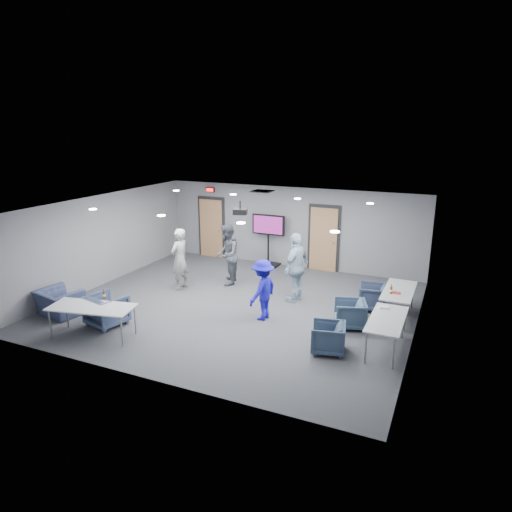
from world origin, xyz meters
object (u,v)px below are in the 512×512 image
at_px(chair_right_a, 373,297).
at_px(projector, 240,211).
at_px(person_d, 263,290).
at_px(chair_right_c, 328,338).
at_px(person_c, 296,267).
at_px(chair_right_b, 350,314).
at_px(bottle_front, 104,295).
at_px(table_right_b, 387,321).
at_px(chair_front_b, 59,303).
at_px(person_a, 180,259).
at_px(table_front_left, 92,308).
at_px(table_right_a, 399,292).
at_px(tv_stand, 268,237).
at_px(bottle_right, 391,290).
at_px(person_b, 227,254).
at_px(chair_front_a, 107,310).

xyz_separation_m(chair_right_a, projector, (-3.62, -0.46, 2.07)).
height_order(person_d, chair_right_c, person_d).
height_order(person_c, chair_right_b, person_c).
bearing_deg(bottle_front, table_right_b, 13.86).
bearing_deg(person_c, projector, -70.74).
bearing_deg(chair_front_b, projector, -128.19).
height_order(person_a, table_front_left, person_a).
bearing_deg(chair_right_c, chair_right_b, 161.93).
height_order(chair_right_b, table_right_a, table_right_a).
bearing_deg(person_d, tv_stand, -150.13).
relative_size(chair_right_b, table_right_a, 0.43).
bearing_deg(person_d, projector, -127.33).
bearing_deg(person_a, table_right_b, 83.98).
distance_m(bottle_right, projector, 4.42).
height_order(chair_right_a, table_right_b, table_right_b).
distance_m(chair_front_b, table_front_left, 1.80).
bearing_deg(table_right_a, person_c, 88.91).
height_order(person_b, projector, projector).
bearing_deg(chair_front_b, person_d, -148.31).
bearing_deg(projector, bottle_front, -138.75).
relative_size(person_b, chair_right_a, 2.51).
distance_m(person_a, chair_right_b, 5.23).
bearing_deg(table_right_a, person_b, 84.34).
distance_m(person_b, bottle_right, 4.98).
bearing_deg(table_front_left, chair_right_b, 16.84).
bearing_deg(table_right_b, person_d, 81.63).
height_order(person_d, chair_right_a, person_d).
bearing_deg(bottle_right, chair_right_c, -114.07).
distance_m(bottle_front, bottle_right, 6.83).
bearing_deg(person_c, tv_stand, -133.33).
distance_m(person_d, projector, 2.41).
bearing_deg(person_a, bottle_right, 98.27).
bearing_deg(chair_right_a, table_right_b, 8.83).
height_order(table_right_a, table_front_left, same).
bearing_deg(bottle_right, table_front_left, -149.20).
relative_size(bottle_front, bottle_right, 1.04).
height_order(person_c, chair_right_c, person_c).
distance_m(chair_right_a, chair_front_a, 6.72).
relative_size(chair_right_a, chair_right_c, 1.05).
bearing_deg(tv_stand, chair_front_a, -105.07).
relative_size(chair_right_a, table_front_left, 0.36).
distance_m(table_right_b, tv_stand, 6.64).
bearing_deg(table_right_a, person_a, 94.02).
distance_m(person_a, chair_front_b, 3.42).
bearing_deg(chair_right_c, tv_stand, -158.38).
height_order(chair_right_a, bottle_right, bottle_right).
bearing_deg(chair_right_c, chair_right_a, 158.30).
bearing_deg(person_b, table_front_left, -33.28).
xyz_separation_m(tv_stand, projector, (0.40, -2.98, 1.40)).
xyz_separation_m(person_b, chair_right_a, (4.41, -0.21, -0.59)).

